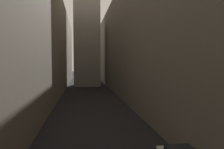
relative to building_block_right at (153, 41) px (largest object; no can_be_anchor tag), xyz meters
The scene contains 3 objects.
ground_plane 15.42m from the building_block_right, 169.88° to the right, with size 264.00×264.00×0.00m, color black.
building_block_left 21.95m from the building_block_right, behind, with size 10.48×108.00×20.62m, color #756B5B.
building_block_right is the anchor object (origin of this frame).
Camera 1 is at (-1.39, 12.84, 6.54)m, focal length 34.25 mm.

